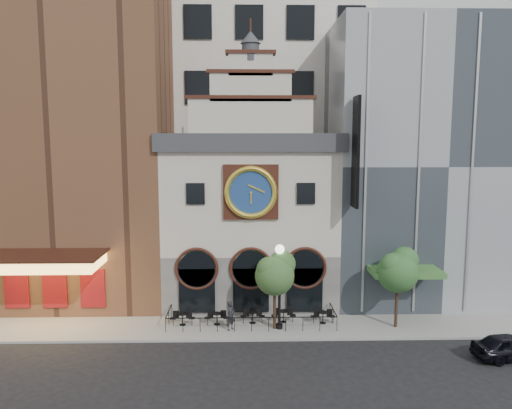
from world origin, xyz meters
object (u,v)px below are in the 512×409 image
at_px(bistro_3, 284,315).
at_px(lamppost, 280,277).
at_px(bistro_0, 183,318).
at_px(car_right, 510,347).
at_px(bistro_2, 253,316).
at_px(bistro_1, 217,318).
at_px(tree_left, 275,272).
at_px(pedestrian, 231,316).
at_px(tree_right, 398,269).
at_px(bistro_4, 323,316).

height_order(bistro_3, lamppost, lamppost).
bearing_deg(bistro_0, car_right, -15.40).
relative_size(bistro_0, bistro_3, 1.00).
distance_m(bistro_0, bistro_3, 6.52).
xyz_separation_m(bistro_0, bistro_2, (4.50, 0.20, 0.00)).
xyz_separation_m(bistro_1, tree_left, (3.70, -0.72, 3.15)).
relative_size(bistro_1, bistro_2, 1.00).
distance_m(pedestrian, tree_left, 3.89).
relative_size(bistro_1, bistro_3, 1.00).
xyz_separation_m(bistro_3, tree_left, (-0.62, -1.05, 3.15)).
relative_size(bistro_1, pedestrian, 0.86).
distance_m(bistro_0, bistro_1, 2.20).
bearing_deg(tree_right, tree_left, -179.12).
height_order(bistro_2, pedestrian, pedestrian).
bearing_deg(tree_left, bistro_3, 59.60).
distance_m(bistro_4, tree_left, 4.52).
bearing_deg(bistro_4, bistro_3, 174.02).
bearing_deg(bistro_3, bistro_1, -175.63).
relative_size(bistro_2, tree_right, 0.31).
distance_m(bistro_1, lamppost, 4.94).
height_order(bistro_4, tree_right, tree_right).
bearing_deg(pedestrian, bistro_1, 88.62).
distance_m(bistro_3, car_right, 13.19).
relative_size(bistro_1, lamppost, 0.29).
distance_m(bistro_2, tree_left, 3.57).
xyz_separation_m(pedestrian, tree_right, (10.52, 0.30, 2.83)).
relative_size(pedestrian, tree_right, 0.36).
xyz_separation_m(tree_left, tree_right, (7.72, 0.12, 0.13)).
bearing_deg(lamppost, tree_right, 19.61).
relative_size(bistro_0, bistro_4, 1.00).
xyz_separation_m(bistro_0, bistro_4, (9.04, 0.09, 0.00)).
xyz_separation_m(bistro_0, bistro_3, (6.51, 0.35, 0.00)).
bearing_deg(bistro_3, lamppost, -108.43).
bearing_deg(pedestrian, tree_left, -42.44).
height_order(bistro_0, bistro_3, same).
height_order(bistro_0, pedestrian, pedestrian).
bearing_deg(car_right, lamppost, 63.14).
xyz_separation_m(bistro_3, car_right, (12.00, -5.45, 0.09)).
relative_size(car_right, tree_left, 0.84).
bearing_deg(bistro_1, tree_left, -11.07).
relative_size(bistro_0, tree_left, 0.32).
xyz_separation_m(bistro_0, tree_right, (13.62, -0.58, 3.29)).
relative_size(bistro_0, bistro_2, 1.00).
distance_m(bistro_3, tree_right, 7.88).
distance_m(lamppost, tree_left, 0.39).
relative_size(bistro_1, tree_right, 0.31).
relative_size(bistro_1, bistro_4, 1.00).
height_order(bistro_4, tree_left, tree_left).
distance_m(car_right, lamppost, 13.41).
xyz_separation_m(bistro_0, tree_left, (5.90, -0.70, 3.15)).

